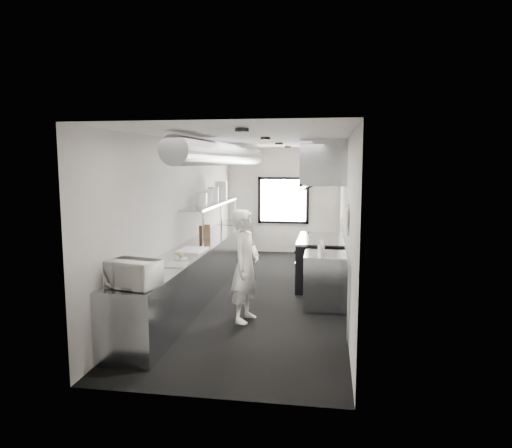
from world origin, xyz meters
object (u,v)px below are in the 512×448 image
at_px(prep_counter, 194,273).
at_px(plate_stack_b, 207,197).
at_px(microwave, 133,274).
at_px(deli_tub_a, 139,270).
at_px(squeeze_bottle_c, 320,249).
at_px(range, 319,262).
at_px(plate_stack_d, 221,191).
at_px(squeeze_bottle_d, 323,248).
at_px(deli_tub_b, 150,266).
at_px(squeeze_bottle_b, 320,250).
at_px(plate_stack_c, 213,194).
at_px(knife_block, 205,232).
at_px(exhaust_hood, 324,163).
at_px(plate_stack_a, 201,199).
at_px(bottle_station, 324,280).
at_px(squeeze_bottle_a, 321,252).
at_px(small_plate, 181,259).
at_px(squeeze_bottle_e, 322,245).
at_px(line_cook, 245,266).
at_px(pass_shelf, 212,205).
at_px(far_work_table, 235,239).
at_px(cutting_board, 192,250).

distance_m(prep_counter, plate_stack_b, 1.70).
distance_m(microwave, deli_tub_a, 0.70).
bearing_deg(squeeze_bottle_c, range, 91.51).
bearing_deg(range, prep_counter, -151.26).
xyz_separation_m(plate_stack_d, squeeze_bottle_d, (2.30, -2.37, -0.79)).
xyz_separation_m(deli_tub_b, squeeze_bottle_b, (2.34, 1.36, 0.04)).
distance_m(plate_stack_c, squeeze_bottle_c, 3.11).
height_order(plate_stack_b, plate_stack_d, plate_stack_d).
height_order(knife_block, squeeze_bottle_d, knife_block).
bearing_deg(exhaust_hood, plate_stack_a, -171.09).
bearing_deg(bottle_station, plate_stack_d, 133.13).
bearing_deg(squeeze_bottle_b, exhaust_hood, 89.14).
distance_m(plate_stack_c, squeeze_bottle_a, 3.31).
bearing_deg(microwave, plate_stack_a, 105.09).
xyz_separation_m(small_plate, plate_stack_d, (-0.13, 3.28, 0.87)).
bearing_deg(squeeze_bottle_d, squeeze_bottle_e, 95.80).
bearing_deg(squeeze_bottle_e, deli_tub_b, -141.49).
height_order(prep_counter, plate_stack_a, plate_stack_a).
bearing_deg(line_cook, squeeze_bottle_c, -39.82).
xyz_separation_m(pass_shelf, squeeze_bottle_e, (2.29, -1.35, -0.55)).
xyz_separation_m(far_work_table, small_plate, (0.09, -4.69, 0.46)).
relative_size(range, squeeze_bottle_e, 9.46).
relative_size(pass_shelf, squeeze_bottle_d, 18.35).
xyz_separation_m(exhaust_hood, cutting_board, (-2.20, -1.44, -1.48)).
bearing_deg(plate_stack_d, range, -26.14).
relative_size(plate_stack_a, squeeze_bottle_d, 1.53).
distance_m(deli_tub_a, small_plate, 1.06).
distance_m(small_plate, plate_stack_b, 2.28).
relative_size(deli_tub_b, knife_block, 0.55).
height_order(squeeze_bottle_d, squeeze_bottle_e, squeeze_bottle_e).
relative_size(line_cook, knife_block, 6.61).
bearing_deg(squeeze_bottle_a, deli_tub_b, -153.03).
bearing_deg(squeeze_bottle_a, small_plate, -167.88).
relative_size(pass_shelf, deli_tub_a, 22.23).
relative_size(plate_stack_d, squeeze_bottle_a, 2.31).
bearing_deg(exhaust_hood, squeeze_bottle_c, -90.81).
xyz_separation_m(prep_counter, squeeze_bottle_d, (2.27, -0.08, 0.53)).
bearing_deg(line_cook, prep_counter, 58.95).
distance_m(cutting_board, plate_stack_d, 2.67).
relative_size(far_work_table, plate_stack_c, 3.77).
xyz_separation_m(far_work_table, plate_stack_d, (-0.03, -1.41, 1.33)).
bearing_deg(cutting_board, small_plate, -86.60).
bearing_deg(squeeze_bottle_a, pass_shelf, 138.52).
xyz_separation_m(knife_block, squeeze_bottle_e, (2.33, -0.93, -0.04)).
height_order(exhaust_hood, plate_stack_d, exhaust_hood).
xyz_separation_m(range, squeeze_bottle_d, (0.08, -1.28, 0.51)).
distance_m(bottle_station, plate_stack_a, 2.88).
distance_m(microwave, squeeze_bottle_d, 3.42).
bearing_deg(squeeze_bottle_c, bottle_station, 32.66).
distance_m(far_work_table, plate_stack_a, 3.12).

